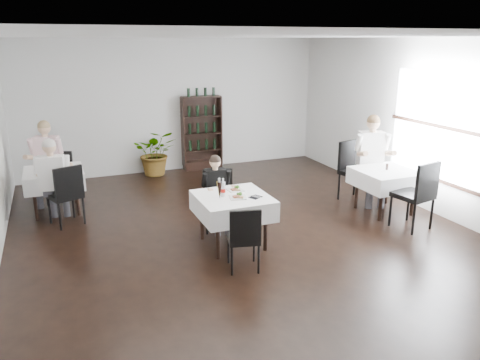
% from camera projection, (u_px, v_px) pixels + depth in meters
% --- Properties ---
extents(room_shell, '(9.00, 9.00, 9.00)m').
position_uv_depth(room_shell, '(252.00, 145.00, 6.72)').
color(room_shell, black).
rests_on(room_shell, ground).
extents(window_right, '(0.06, 2.30, 1.85)m').
position_uv_depth(window_right, '(439.00, 129.00, 7.97)').
color(window_right, white).
rests_on(window_right, room_shell).
extents(wine_shelf, '(0.90, 0.28, 1.75)m').
position_uv_depth(wine_shelf, '(202.00, 134.00, 10.95)').
color(wine_shelf, black).
rests_on(wine_shelf, ground).
extents(main_table, '(1.03, 1.03, 0.77)m').
position_uv_depth(main_table, '(233.00, 206.00, 6.86)').
color(main_table, black).
rests_on(main_table, ground).
extents(left_table, '(0.98, 0.98, 0.77)m').
position_uv_depth(left_table, '(54.00, 178.00, 8.22)').
color(left_table, black).
rests_on(left_table, ground).
extents(right_table, '(0.98, 0.98, 0.77)m').
position_uv_depth(right_table, '(386.00, 178.00, 8.21)').
color(right_table, black).
rests_on(right_table, ground).
extents(potted_tree, '(1.09, 0.99, 1.04)m').
position_uv_depth(potted_tree, '(156.00, 152.00, 10.53)').
color(potted_tree, '#24541D').
rests_on(potted_tree, ground).
extents(main_chair_far, '(0.57, 0.57, 0.97)m').
position_uv_depth(main_chair_far, '(219.00, 195.00, 7.52)').
color(main_chair_far, black).
rests_on(main_chair_far, ground).
extents(main_chair_near, '(0.49, 0.50, 0.89)m').
position_uv_depth(main_chair_near, '(244.00, 235.00, 6.09)').
color(main_chair_near, black).
rests_on(main_chair_near, ground).
extents(left_chair_far, '(0.56, 0.56, 0.95)m').
position_uv_depth(left_chair_far, '(60.00, 174.00, 8.80)').
color(left_chair_far, black).
rests_on(left_chair_far, ground).
extents(left_chair_near, '(0.61, 0.61, 1.03)m').
position_uv_depth(left_chair_near, '(67.00, 191.00, 7.61)').
color(left_chair_near, black).
rests_on(left_chair_near, ground).
extents(right_chair_far, '(0.62, 0.63, 1.13)m').
position_uv_depth(right_chair_far, '(353.00, 167.00, 8.87)').
color(right_chair_far, black).
rests_on(right_chair_far, ground).
extents(right_chair_near, '(0.61, 0.61, 1.14)m').
position_uv_depth(right_chair_near, '(418.00, 191.00, 7.42)').
color(right_chair_near, black).
rests_on(right_chair_near, ground).
extents(diner_main, '(0.47, 0.47, 1.23)m').
position_uv_depth(diner_main, '(217.00, 188.00, 7.38)').
color(diner_main, '#43434B').
rests_on(diner_main, ground).
extents(diner_left_far, '(0.65, 0.70, 1.56)m').
position_uv_depth(diner_left_far, '(46.00, 156.00, 8.59)').
color(diner_left_far, '#43434B').
rests_on(diner_left_far, ground).
extents(diner_left_near, '(0.59, 0.62, 1.46)m').
position_uv_depth(diner_left_near, '(53.00, 174.00, 7.64)').
color(diner_left_near, '#43434B').
rests_on(diner_left_near, ground).
extents(diner_right_far, '(0.70, 0.74, 1.65)m').
position_uv_depth(diner_right_far, '(372.00, 153.00, 8.60)').
color(diner_right_far, '#43434B').
rests_on(diner_right_far, ground).
extents(plate_far, '(0.23, 0.23, 0.07)m').
position_uv_depth(plate_far, '(236.00, 190.00, 7.06)').
color(plate_far, white).
rests_on(plate_far, main_table).
extents(plate_near, '(0.28, 0.28, 0.07)m').
position_uv_depth(plate_near, '(238.00, 197.00, 6.73)').
color(plate_near, white).
rests_on(plate_near, main_table).
extents(pilsner_dark, '(0.07, 0.07, 0.32)m').
position_uv_depth(pilsner_dark, '(220.00, 190.00, 6.65)').
color(pilsner_dark, black).
rests_on(pilsner_dark, main_table).
extents(pilsner_lager, '(0.06, 0.06, 0.27)m').
position_uv_depth(pilsner_lager, '(219.00, 189.00, 6.78)').
color(pilsner_lager, gold).
rests_on(pilsner_lager, main_table).
extents(coke_bottle, '(0.07, 0.07, 0.28)m').
position_uv_depth(coke_bottle, '(223.00, 189.00, 6.76)').
color(coke_bottle, silver).
rests_on(coke_bottle, main_table).
extents(napkin_cutlery, '(0.21, 0.20, 0.02)m').
position_uv_depth(napkin_cutlery, '(255.00, 197.00, 6.76)').
color(napkin_cutlery, black).
rests_on(napkin_cutlery, main_table).
extents(pepper_mill, '(0.06, 0.06, 0.11)m').
position_uv_depth(pepper_mill, '(387.00, 167.00, 8.18)').
color(pepper_mill, black).
rests_on(pepper_mill, right_table).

